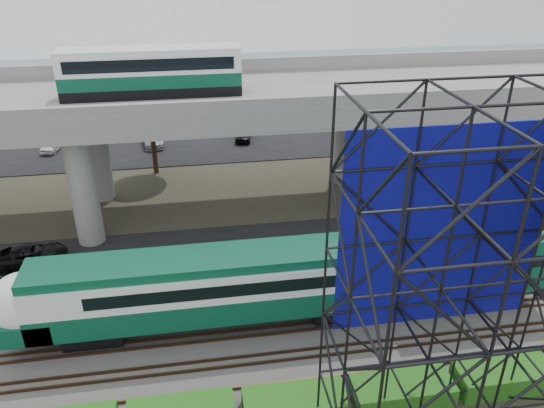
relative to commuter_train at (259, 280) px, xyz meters
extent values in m
plane|color=#474233|center=(-0.26, -2.00, -2.88)|extent=(140.00, 140.00, 0.00)
cube|color=slate|center=(-0.26, 0.00, -2.78)|extent=(90.00, 12.00, 0.20)
cube|color=black|center=(-0.26, 8.50, -2.84)|extent=(90.00, 5.00, 0.08)
cube|color=black|center=(-0.26, 32.00, -2.84)|extent=(90.00, 18.00, 0.08)
cube|color=slate|center=(-0.26, 54.00, -2.87)|extent=(140.00, 40.00, 0.03)
cube|color=#472D1E|center=(-0.26, -4.72, -2.60)|extent=(90.00, 0.08, 0.16)
cube|color=#472D1E|center=(-0.26, -3.28, -2.60)|extent=(90.00, 0.08, 0.16)
cube|color=#472D1E|center=(-0.26, -2.72, -2.60)|extent=(90.00, 0.08, 0.16)
cube|color=#472D1E|center=(-0.26, -1.28, -2.60)|extent=(90.00, 0.08, 0.16)
cube|color=#472D1E|center=(-0.26, -0.72, -2.60)|extent=(90.00, 0.08, 0.16)
cube|color=#472D1E|center=(-0.26, 0.72, -2.60)|extent=(90.00, 0.08, 0.16)
cube|color=#472D1E|center=(-0.26, 1.28, -2.60)|extent=(90.00, 0.08, 0.16)
cube|color=#472D1E|center=(-0.26, 2.72, -2.60)|extent=(90.00, 0.08, 0.16)
cube|color=#472D1E|center=(-0.26, 3.28, -2.60)|extent=(90.00, 0.08, 0.16)
cube|color=#472D1E|center=(-0.26, 4.72, -2.60)|extent=(90.00, 0.08, 0.16)
cube|color=black|center=(-8.62, 0.00, -2.07)|extent=(3.00, 2.20, 0.90)
cube|color=black|center=(4.38, 0.00, -2.07)|extent=(3.00, 2.20, 0.90)
cube|color=#0A4B33|center=(-2.12, 0.00, -0.92)|extent=(19.00, 3.00, 1.40)
cube|color=white|center=(-2.12, 0.00, 0.53)|extent=(19.00, 3.00, 1.50)
cube|color=#0A4B33|center=(-2.12, 0.00, 1.53)|extent=(19.00, 2.60, 0.50)
cube|color=black|center=(-1.12, 0.00, 0.58)|extent=(15.00, 3.06, 0.70)
ellipsoid|color=white|center=(-11.62, 0.00, -0.02)|extent=(3.60, 3.00, 3.20)
cube|color=#0A4B33|center=(-11.62, 0.00, -1.07)|extent=(2.60, 3.00, 1.10)
cube|color=black|center=(-12.72, 0.00, 0.48)|extent=(0.48, 2.00, 1.09)
cube|color=#0A4B33|center=(11.88, 0.00, 0.08)|extent=(8.00, 3.00, 3.40)
cube|color=#9E9B93|center=(-0.26, 14.00, 5.72)|extent=(80.00, 12.00, 1.20)
cube|color=#9E9B93|center=(-0.26, 8.25, 6.87)|extent=(80.00, 0.50, 1.10)
cube|color=#9E9B93|center=(-0.26, 19.75, 6.87)|extent=(80.00, 0.50, 1.10)
cylinder|color=#9E9B93|center=(-10.26, 10.50, 1.12)|extent=(1.80, 1.80, 8.00)
cylinder|color=#9E9B93|center=(-10.26, 17.50, 1.12)|extent=(1.80, 1.80, 8.00)
cube|color=#9E9B93|center=(-10.26, 14.00, 4.82)|extent=(2.40, 9.00, 0.60)
cylinder|color=#9E9B93|center=(9.74, 10.50, 1.12)|extent=(1.80, 1.80, 8.00)
cylinder|color=#9E9B93|center=(9.74, 17.50, 1.12)|extent=(1.80, 1.80, 8.00)
cube|color=#9E9B93|center=(9.74, 14.00, 4.82)|extent=(2.40, 9.00, 0.60)
cylinder|color=#9E9B93|center=(27.74, 17.50, 1.12)|extent=(1.80, 1.80, 8.00)
cube|color=black|center=(-5.28, 14.00, 6.67)|extent=(12.00, 2.50, 0.70)
cube|color=#0A4B33|center=(-5.28, 14.00, 7.47)|extent=(12.00, 2.50, 0.90)
cube|color=white|center=(-5.28, 14.00, 8.57)|extent=(12.00, 2.50, 1.30)
cube|color=black|center=(-5.28, 14.00, 8.62)|extent=(11.00, 2.56, 0.80)
cube|color=white|center=(-5.28, 14.00, 9.37)|extent=(12.00, 2.40, 0.30)
cube|color=#0B0C7D|center=(6.09, -6.95, 6.42)|extent=(8.10, 0.08, 8.25)
cube|color=#1D6116|center=(0.74, -6.30, -2.37)|extent=(4.60, 1.80, 1.03)
cube|color=#1D6116|center=(5.74, -6.30, -2.38)|extent=(4.60, 1.80, 1.01)
cube|color=#1D6116|center=(10.74, -6.30, -2.32)|extent=(4.60, 1.80, 1.12)
cylinder|color=#382314|center=(13.74, 10.50, -0.48)|extent=(0.44, 0.44, 4.80)
ellipsoid|color=#1D6116|center=(13.74, 10.50, 2.72)|extent=(4.94, 4.94, 4.18)
cylinder|color=#382314|center=(-6.26, 22.00, -0.48)|extent=(0.44, 0.44, 4.80)
ellipsoid|color=#1D6116|center=(-6.26, 22.00, 2.72)|extent=(4.94, 4.94, 4.18)
imported|color=black|center=(-13.74, 8.17, -2.17)|extent=(4.77, 2.68, 1.26)
imported|color=white|center=(-16.50, 29.00, -2.20)|extent=(2.13, 3.73, 1.20)
imported|color=#A6A9AD|center=(-11.72, 34.00, -2.26)|extent=(1.97, 3.50, 1.09)
imported|color=#93949A|center=(-6.85, 29.00, -2.14)|extent=(2.59, 4.78, 1.31)
imported|color=#BBBBBB|center=(-1.68, 34.00, -2.23)|extent=(1.98, 4.17, 1.15)
imported|color=black|center=(2.40, 29.00, -2.15)|extent=(2.18, 4.02, 1.30)
imported|color=#929599|center=(6.16, 34.00, -2.21)|extent=(1.35, 3.63, 1.18)
imported|color=white|center=(13.09, 29.00, -2.21)|extent=(1.90, 4.15, 1.18)
imported|color=#B6B9BF|center=(18.59, 34.00, -2.25)|extent=(2.09, 4.06, 1.10)
camera|label=1|loc=(-2.97, -22.79, 16.26)|focal=35.00mm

